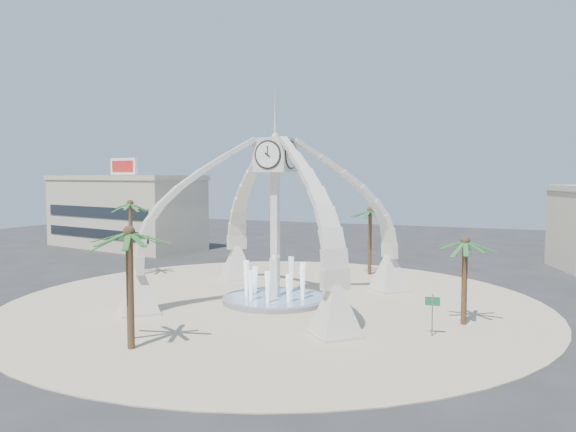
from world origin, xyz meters
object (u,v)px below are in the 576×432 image
at_px(street_sign, 432,307).
at_px(palm_east, 465,242).
at_px(palm_north, 370,211).
at_px(clock_tower, 275,217).
at_px(palm_south, 129,234).
at_px(palm_west, 130,205).
at_px(fountain, 275,298).

bearing_deg(street_sign, palm_east, 61.16).
height_order(palm_east, palm_north, palm_north).
bearing_deg(palm_east, clock_tower, 174.86).
bearing_deg(street_sign, palm_north, 108.44).
bearing_deg(palm_south, palm_north, 77.78).
xyz_separation_m(palm_west, palm_north, (20.37, 9.88, -0.68)).
height_order(palm_east, street_sign, palm_east).
relative_size(palm_north, street_sign, 2.73).
height_order(clock_tower, palm_east, clock_tower).
bearing_deg(fountain, palm_east, -5.14).
bearing_deg(palm_north, street_sign, -65.10).
bearing_deg(palm_east, palm_south, -142.72).
bearing_deg(palm_west, street_sign, -17.29).
height_order(palm_west, palm_north, palm_west).
bearing_deg(palm_east, palm_west, 169.66).
relative_size(palm_north, palm_south, 0.96).
xyz_separation_m(clock_tower, palm_south, (-2.51, -13.63, -0.11)).
height_order(fountain, palm_north, palm_north).
bearing_deg(palm_south, street_sign, 30.94).
distance_m(clock_tower, palm_east, 13.86).
xyz_separation_m(clock_tower, fountain, (0.00, 0.00, -6.20)).
bearing_deg(palm_west, fountain, -14.45).
xyz_separation_m(palm_east, street_sign, (-1.44, -3.50, -3.50)).
relative_size(palm_west, street_sign, 3.00).
distance_m(palm_west, palm_south, 23.00).
distance_m(palm_west, street_sign, 30.96).
height_order(clock_tower, palm_south, clock_tower).
distance_m(fountain, palm_east, 14.71).
relative_size(clock_tower, palm_south, 2.46).
bearing_deg(palm_north, palm_east, -56.48).
relative_size(palm_west, palm_north, 1.10).
relative_size(clock_tower, palm_west, 2.32).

